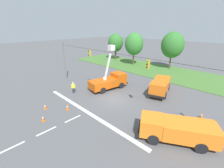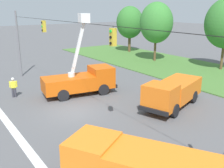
# 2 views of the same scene
# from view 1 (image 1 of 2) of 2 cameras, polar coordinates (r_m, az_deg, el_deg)

# --- Properties ---
(ground_plane) EXTENTS (200.00, 200.00, 0.00)m
(ground_plane) POSITION_cam_1_polar(r_m,az_deg,el_deg) (21.45, 0.59, -5.94)
(ground_plane) COLOR #565659
(grass_verge) EXTENTS (56.00, 12.00, 0.10)m
(grass_verge) POSITION_cam_1_polar(r_m,az_deg,el_deg) (35.76, 21.07, 3.95)
(grass_verge) COLOR #477533
(grass_verge) RESTS_ON ground
(lane_markings) EXTENTS (17.60, 15.25, 0.01)m
(lane_markings) POSITION_cam_1_polar(r_m,az_deg,el_deg) (18.13, -13.28, -12.09)
(lane_markings) COLOR silver
(lane_markings) RESTS_ON ground
(signal_gantry) EXTENTS (26.20, 0.33, 7.20)m
(signal_gantry) POSITION_cam_1_polar(r_m,az_deg,el_deg) (19.87, 0.64, 5.02)
(signal_gantry) COLOR slate
(signal_gantry) RESTS_ON ground
(tree_far_west) EXTENTS (4.59, 4.50, 7.76)m
(tree_far_west) POSITION_cam_1_polar(r_m,az_deg,el_deg) (47.05, 1.39, 15.42)
(tree_far_west) COLOR brown
(tree_far_west) RESTS_ON ground
(tree_west) EXTENTS (4.89, 4.38, 8.31)m
(tree_west) POSITION_cam_1_polar(r_m,az_deg,el_deg) (40.24, 8.36, 14.80)
(tree_west) COLOR brown
(tree_west) RESTS_ON ground
(tree_centre) EXTENTS (5.15, 4.88, 8.68)m
(tree_centre) POSITION_cam_1_polar(r_m,az_deg,el_deg) (38.38, 22.02, 13.58)
(tree_centre) COLOR brown
(tree_centre) RESTS_ON ground
(utility_truck_bucket_lift) EXTENTS (3.49, 6.75, 7.07)m
(utility_truck_bucket_lift) POSITION_cam_1_polar(r_m,az_deg,el_deg) (24.74, -0.98, 1.31)
(utility_truck_bucket_lift) COLOR #D6560F
(utility_truck_bucket_lift) RESTS_ON ground
(utility_truck_support_near) EXTENTS (4.23, 6.96, 2.29)m
(utility_truck_support_near) POSITION_cam_1_polar(r_m,az_deg,el_deg) (24.29, 17.91, -0.49)
(utility_truck_support_near) COLOR orange
(utility_truck_support_near) RESTS_ON ground
(utility_truck_support_far) EXTENTS (6.89, 5.32, 2.08)m
(utility_truck_support_far) POSITION_cam_1_polar(r_m,az_deg,el_deg) (15.07, 23.37, -15.46)
(utility_truck_support_far) COLOR orange
(utility_truck_support_far) RESTS_ON ground
(road_worker) EXTENTS (0.33, 0.63, 1.77)m
(road_worker) POSITION_cam_1_polar(r_m,az_deg,el_deg) (23.84, -14.54, -1.15)
(road_worker) COLOR #383842
(road_worker) RESTS_ON ground
(traffic_cone_foreground_left) EXTENTS (0.36, 0.36, 0.73)m
(traffic_cone_foreground_left) POSITION_cam_1_polar(r_m,az_deg,el_deg) (20.03, 30.93, -10.21)
(traffic_cone_foreground_left) COLOR orange
(traffic_cone_foreground_left) RESTS_ON ground
(traffic_cone_foreground_right) EXTENTS (0.36, 0.36, 0.69)m
(traffic_cone_foreground_right) POSITION_cam_1_polar(r_m,az_deg,el_deg) (18.45, -24.81, -11.79)
(traffic_cone_foreground_right) COLOR orange
(traffic_cone_foreground_right) RESTS_ON ground
(traffic_cone_mid_left) EXTENTS (0.36, 0.36, 0.72)m
(traffic_cone_mid_left) POSITION_cam_1_polar(r_m,az_deg,el_deg) (20.79, -24.16, -7.81)
(traffic_cone_mid_left) COLOR orange
(traffic_cone_mid_left) RESTS_ON ground
(traffic_cone_mid_right) EXTENTS (0.36, 0.36, 0.80)m
(traffic_cone_mid_right) POSITION_cam_1_polar(r_m,az_deg,el_deg) (19.61, -16.67, -8.39)
(traffic_cone_mid_right) COLOR orange
(traffic_cone_mid_right) RESTS_ON ground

